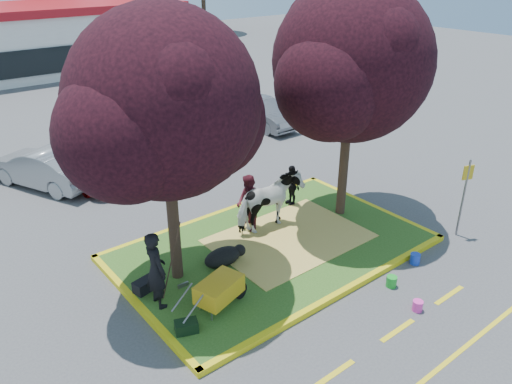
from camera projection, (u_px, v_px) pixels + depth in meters
ground at (273, 250)px, 13.85m from camera, size 90.00×90.00×0.00m
median_island at (273, 248)px, 13.81m from camera, size 8.00×5.00×0.15m
curb_near at (343, 292)px, 11.99m from camera, size 8.30×0.16×0.15m
curb_far at (220, 213)px, 15.64m from camera, size 8.30×0.16×0.15m
curb_left at (139, 306)px, 11.52m from camera, size 0.16×5.30×0.15m
curb_right at (369, 206)px, 16.11m from camera, size 0.16×5.30×0.15m
straw_bedding at (289, 238)px, 14.12m from camera, size 4.20×3.00×0.01m
tree_purple_left at (166, 113)px, 10.67m from camera, size 5.06×4.20×6.51m
tree_purple_right at (353, 70)px, 13.65m from camera, size 5.30×4.40×6.82m
fire_lane_stripe_a at (334, 374)px, 9.76m from camera, size 1.10×0.12×0.01m
fire_lane_stripe_b at (398, 330)px, 10.88m from camera, size 1.10×0.12×0.01m
fire_lane_stripe_c at (449, 295)px, 12.01m from camera, size 1.10×0.12×0.01m
fire_lane_long at (447, 362)px, 10.04m from camera, size 6.00×0.10×0.01m
retail_building at (29, 39)px, 33.75m from camera, size 20.40×8.40×4.40m
cow at (270, 203)px, 14.27m from camera, size 2.03×0.97×1.69m
calf at (223, 257)px, 12.83m from camera, size 1.18×0.86×0.46m
handler at (156, 270)px, 11.09m from camera, size 0.47×0.69×1.87m
visitor_a at (249, 203)px, 14.26m from camera, size 0.82×0.95×1.68m
visitor_b at (291, 185)px, 15.81m from camera, size 0.43×0.81×1.33m
wheelbarrow at (220, 289)px, 11.14m from camera, size 1.96×0.94×0.74m
gear_bag_dark at (146, 285)px, 11.89m from camera, size 0.63×0.43×0.29m
gear_bag_green at (186, 327)px, 10.58m from camera, size 0.56×0.46×0.26m
sign_post at (465, 190)px, 13.98m from camera, size 0.32×0.15×2.36m
bucket_green at (391, 281)px, 12.28m from camera, size 0.33×0.33×0.28m
bucket_pink at (418, 306)px, 11.45m from camera, size 0.30×0.30×0.26m
bucket_blue at (415, 259)px, 13.19m from camera, size 0.35×0.35×0.28m
car_silver at (43, 167)px, 17.45m from camera, size 3.05×4.42×1.38m
car_red at (93, 164)px, 17.96m from camera, size 2.35×4.50×1.21m
car_white at (200, 124)px, 21.96m from camera, size 2.71×4.76×1.30m
car_grey at (262, 113)px, 23.48m from camera, size 1.42×4.04×1.33m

